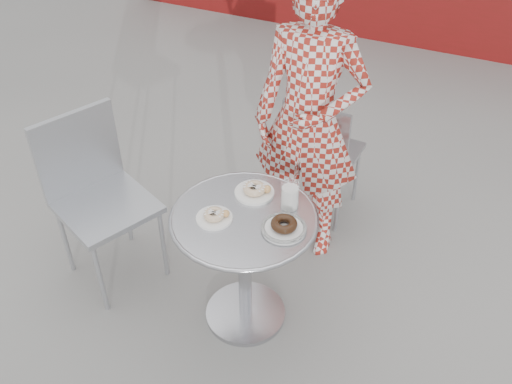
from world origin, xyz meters
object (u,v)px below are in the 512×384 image
at_px(seated_person, 309,122).
at_px(milk_cup, 290,196).
at_px(bistro_table, 244,243).
at_px(chair_far, 321,176).
at_px(plate_near, 215,216).
at_px(plate_checker, 284,227).
at_px(chair_left, 111,232).
at_px(plate_far, 255,190).

height_order(seated_person, milk_cup, seated_person).
distance_m(bistro_table, chair_far, 1.00).
relative_size(plate_near, plate_checker, 0.81).
height_order(plate_near, plate_checker, plate_checker).
xyz_separation_m(chair_left, seated_person, (0.83, 0.68, 0.52)).
relative_size(chair_far, plate_far, 4.43).
xyz_separation_m(chair_left, plate_far, (0.76, 0.18, 0.41)).
bearing_deg(plate_near, bistro_table, 32.44).
bearing_deg(milk_cup, chair_far, 97.37).
distance_m(chair_left, plate_far, 0.88).
relative_size(bistro_table, plate_near, 4.18).
relative_size(plate_far, milk_cup, 1.41).
distance_m(seated_person, plate_checker, 0.70).
distance_m(bistro_table, plate_checker, 0.27).
xyz_separation_m(chair_far, seated_person, (-0.00, -0.30, 0.55)).
height_order(bistro_table, plate_near, plate_near).
bearing_deg(milk_cup, chair_left, -170.60).
distance_m(bistro_table, plate_near, 0.22).
height_order(chair_far, seated_person, seated_person).
bearing_deg(seated_person, bistro_table, -97.48).
height_order(plate_far, plate_near, plate_far).
bearing_deg(plate_far, seated_person, 81.71).
xyz_separation_m(seated_person, milk_cup, (0.11, -0.52, -0.07)).
xyz_separation_m(plate_near, milk_cup, (0.27, 0.21, 0.04)).
bearing_deg(plate_checker, plate_near, -168.21).
xyz_separation_m(chair_left, milk_cup, (0.94, 0.16, 0.45)).
height_order(plate_checker, milk_cup, milk_cup).
relative_size(chair_left, plate_far, 5.01).
distance_m(chair_far, plate_near, 1.14).
relative_size(bistro_table, milk_cup, 5.17).
height_order(chair_far, plate_near, chair_far).
height_order(plate_near, milk_cup, milk_cup).
relative_size(chair_far, plate_near, 5.05).
xyz_separation_m(plate_far, milk_cup, (0.18, -0.02, 0.04)).
relative_size(plate_far, plate_near, 1.14).
height_order(chair_far, plate_checker, chair_far).
relative_size(chair_left, seated_person, 0.58).
bearing_deg(milk_cup, seated_person, 101.66).
distance_m(chair_left, plate_near, 0.79).
distance_m(chair_far, plate_far, 0.92).
relative_size(bistro_table, seated_person, 0.42).
bearing_deg(chair_far, plate_near, 83.54).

